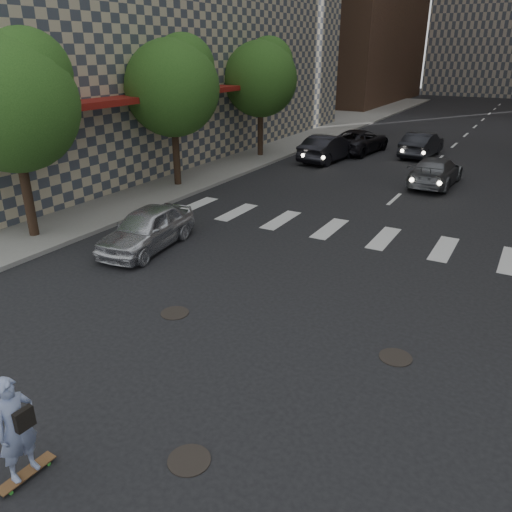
{
  "coord_description": "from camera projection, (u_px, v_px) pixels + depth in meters",
  "views": [
    {
      "loc": [
        5.14,
        -7.27,
        6.11
      ],
      "look_at": [
        -0.53,
        2.72,
        1.3
      ],
      "focal_mm": 35.0,
      "sensor_mm": 36.0,
      "label": 1
    }
  ],
  "objects": [
    {
      "name": "traffic_car_a",
      "position": [
        328.0,
        148.0,
        28.81
      ],
      "size": [
        2.1,
        4.72,
        1.51
      ],
      "primitive_type": "imported",
      "rotation": [
        0.0,
        0.0,
        3.03
      ],
      "color": "black",
      "rests_on": "ground"
    },
    {
      "name": "manhole_a",
      "position": [
        189.0,
        460.0,
        7.98
      ],
      "size": [
        0.7,
        0.7,
        0.02
      ],
      "primitive_type": "cylinder",
      "color": "black",
      "rests_on": "ground"
    },
    {
      "name": "manhole_c",
      "position": [
        396.0,
        357.0,
        10.63
      ],
      "size": [
        0.7,
        0.7,
        0.02
      ],
      "primitive_type": "cylinder",
      "color": "black",
      "rests_on": "ground"
    },
    {
      "name": "silver_sedan",
      "position": [
        147.0,
        229.0,
        16.2
      ],
      "size": [
        2.05,
        4.14,
        1.36
      ],
      "primitive_type": "imported",
      "rotation": [
        0.0,
        0.0,
        0.11
      ],
      "color": "silver",
      "rests_on": "ground"
    },
    {
      "name": "skateboarder",
      "position": [
        16.0,
        428.0,
        7.3
      ],
      "size": [
        0.46,
        0.93,
        1.82
      ],
      "rotation": [
        0.0,
        0.0,
        -0.04
      ],
      "color": "brown",
      "rests_on": "ground"
    },
    {
      "name": "ground",
      "position": [
        215.0,
        361.0,
        10.53
      ],
      "size": [
        160.0,
        160.0,
        0.0
      ],
      "primitive_type": "plane",
      "color": "black",
      "rests_on": "ground"
    },
    {
      "name": "traffic_car_e",
      "position": [
        422.0,
        144.0,
        30.02
      ],
      "size": [
        1.84,
        4.5,
        1.45
      ],
      "primitive_type": "imported",
      "rotation": [
        0.0,
        0.0,
        3.07
      ],
      "color": "black",
      "rests_on": "ground"
    },
    {
      "name": "tree_b",
      "position": [
        175.0,
        84.0,
        21.98
      ],
      "size": [
        4.2,
        4.2,
        6.6
      ],
      "color": "#382619",
      "rests_on": "sidewalk_left"
    },
    {
      "name": "manhole_b",
      "position": [
        175.0,
        313.0,
        12.4
      ],
      "size": [
        0.7,
        0.7,
        0.02
      ],
      "primitive_type": "cylinder",
      "color": "black",
      "rests_on": "ground"
    },
    {
      "name": "traffic_car_c",
      "position": [
        359.0,
        141.0,
        31.3
      ],
      "size": [
        2.91,
        5.29,
        1.4
      ],
      "primitive_type": "imported",
      "rotation": [
        0.0,
        0.0,
        3.02
      ],
      "color": "black",
      "rests_on": "ground"
    },
    {
      "name": "sidewalk_left",
      "position": [
        202.0,
        146.0,
        33.15
      ],
      "size": [
        13.0,
        80.0,
        0.15
      ],
      "primitive_type": "cube",
      "color": "gray",
      "rests_on": "ground"
    },
    {
      "name": "traffic_car_b",
      "position": [
        436.0,
        171.0,
        23.76
      ],
      "size": [
        2.02,
        4.65,
        1.33
      ],
      "primitive_type": "imported",
      "rotation": [
        0.0,
        0.0,
        3.11
      ],
      "color": "slate",
      "rests_on": "ground"
    },
    {
      "name": "tree_a",
      "position": [
        15.0,
        98.0,
        15.56
      ],
      "size": [
        4.2,
        4.2,
        6.6
      ],
      "color": "#382619",
      "rests_on": "sidewalk_left"
    },
    {
      "name": "tree_c",
      "position": [
        262.0,
        75.0,
        28.4
      ],
      "size": [
        4.2,
        4.2,
        6.6
      ],
      "color": "#382619",
      "rests_on": "sidewalk_left"
    }
  ]
}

